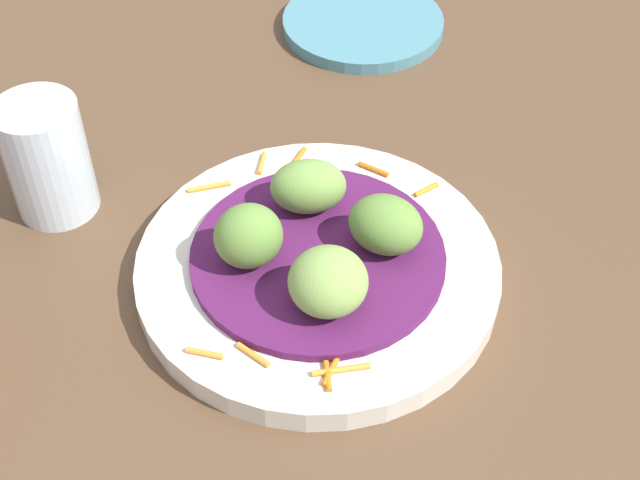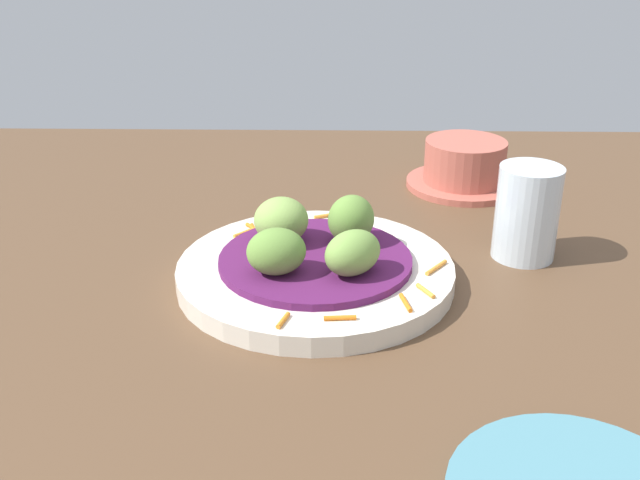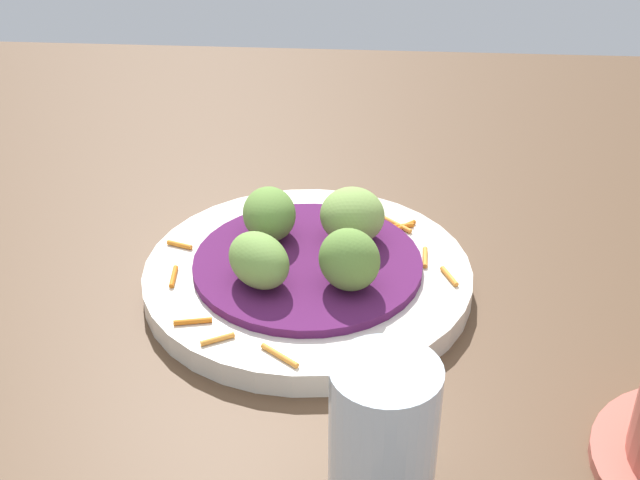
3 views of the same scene
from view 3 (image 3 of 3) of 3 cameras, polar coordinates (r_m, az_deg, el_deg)
The scene contains 9 objects.
table_surface at distance 71.73cm, azimuth -3.88°, elevation -2.85°, with size 110.00×110.00×2.00cm, color brown.
main_plate at distance 68.73cm, azimuth -0.82°, elevation -2.51°, with size 26.16×26.16×1.92cm, color silver.
cabbage_bed at distance 67.99cm, azimuth -0.83°, elevation -1.59°, with size 18.21×18.21×0.73cm, color #51194C.
carrot_garnish at distance 67.35cm, azimuth -0.11°, elevation -2.12°, with size 23.75×20.92×0.40cm.
guac_scoop_left at distance 64.19cm, azimuth -4.09°, elevation -1.35°, with size 4.01×5.58×4.08cm, color #759E47.
guac_scoop_center at distance 63.51cm, azimuth 1.96°, elevation -1.31°, with size 4.80×4.31×4.78cm, color olive.
guac_scoop_right at distance 69.34cm, azimuth 2.16°, elevation 1.64°, with size 5.32×5.22×4.48cm, color #84A851.
guac_scoop_back at distance 69.86cm, azimuth -3.40°, elevation 1.74°, with size 4.32×5.32×4.24cm, color olive.
water_glass at distance 49.93cm, azimuth 4.22°, elevation -12.76°, with size 6.28×6.28×9.55cm, color silver.
Camera 3 is at (-8.86, 58.32, 41.81)cm, focal length 48.09 mm.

